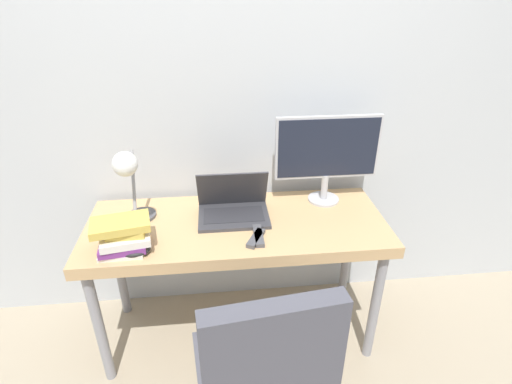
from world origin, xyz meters
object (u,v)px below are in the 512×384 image
(monitor, at_px, (327,152))
(book_stack, at_px, (123,235))
(laptop, at_px, (233,207))
(office_chair, at_px, (264,375))
(game_controller, at_px, (134,250))
(desk_lamp, at_px, (129,177))

(monitor, xyz_separation_m, book_stack, (-0.99, -0.35, -0.21))
(laptop, xyz_separation_m, monitor, (0.50, 0.11, 0.23))
(office_chair, distance_m, game_controller, 0.76)
(desk_lamp, relative_size, book_stack, 1.54)
(office_chair, bearing_deg, book_stack, 134.62)
(game_controller, bearing_deg, desk_lamp, 94.26)
(monitor, distance_m, office_chair, 1.11)
(laptop, height_order, desk_lamp, desk_lamp)
(book_stack, bearing_deg, office_chair, -45.38)
(monitor, bearing_deg, laptop, -167.12)
(desk_lamp, bearing_deg, laptop, 10.83)
(monitor, bearing_deg, book_stack, -160.66)
(office_chair, xyz_separation_m, book_stack, (-0.56, 0.56, 0.26))
(laptop, relative_size, book_stack, 1.30)
(book_stack, distance_m, game_controller, 0.08)
(book_stack, bearing_deg, game_controller, -40.94)
(office_chair, distance_m, book_stack, 0.83)
(office_chair, xyz_separation_m, game_controller, (-0.51, 0.52, 0.21))
(monitor, distance_m, desk_lamp, 0.98)
(book_stack, bearing_deg, desk_lamp, 77.82)
(desk_lamp, bearing_deg, office_chair, -53.51)
(laptop, relative_size, office_chair, 0.35)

